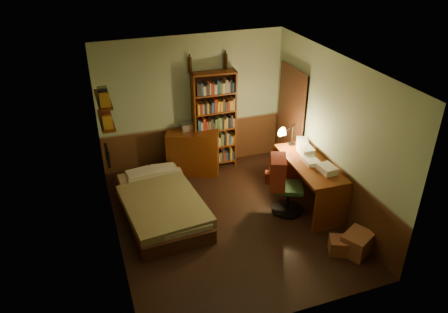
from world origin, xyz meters
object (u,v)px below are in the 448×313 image
object	(u,v)px
bookshelf	(215,121)
cardboard_box_b	(341,246)
bed	(161,197)
desk	(308,184)
mini_stereo	(187,126)
desk_lamp	(293,131)
dresser	(193,152)
cardboard_box_a	(357,243)
office_chair	(289,183)

from	to	relation	value
bookshelf	cardboard_box_b	xyz separation A→B (m)	(0.93, -3.07, -0.85)
bed	desk	size ratio (longest dim) A/B	1.37
mini_stereo	desk_lamp	xyz separation A→B (m)	(1.60, -1.15, 0.17)
dresser	bookshelf	bearing A→B (deg)	32.19
cardboard_box_a	office_chair	bearing A→B (deg)	111.21
bed	cardboard_box_b	world-z (taller)	bed
desk_lamp	cardboard_box_b	bearing A→B (deg)	-79.21
mini_stereo	cardboard_box_b	xyz separation A→B (m)	(1.46, -3.11, -0.80)
desk	cardboard_box_b	world-z (taller)	desk
mini_stereo	desk_lamp	size ratio (longest dim) A/B	0.45
bed	dresser	bearing A→B (deg)	49.52
bed	desk_lamp	world-z (taller)	desk_lamp
dresser	cardboard_box_b	distance (m)	3.31
mini_stereo	cardboard_box_a	bearing A→B (deg)	-66.09
bookshelf	bed	bearing A→B (deg)	-133.17
bed	dresser	distance (m)	1.45
bed	desk_lamp	size ratio (longest dim) A/B	3.96
bookshelf	desk_lamp	xyz separation A→B (m)	(1.07, -1.11, 0.13)
bed	bookshelf	distance (m)	1.94
office_chair	cardboard_box_a	world-z (taller)	office_chair
dresser	cardboard_box_a	bearing A→B (deg)	-40.19
dresser	desk_lamp	distance (m)	1.96
desk	cardboard_box_a	world-z (taller)	desk
mini_stereo	office_chair	world-z (taller)	office_chair
bed	mini_stereo	xyz separation A→B (m)	(0.82, 1.26, 0.61)
desk	office_chair	world-z (taller)	office_chair
office_chair	bookshelf	bearing A→B (deg)	133.31
bookshelf	desk_lamp	distance (m)	1.54
office_chair	cardboard_box_a	bearing A→B (deg)	-44.87
cardboard_box_a	cardboard_box_b	size ratio (longest dim) A/B	1.30
bed	office_chair	world-z (taller)	office_chair
bed	cardboard_box_b	xyz separation A→B (m)	(2.28, -1.84, -0.19)
desk	desk_lamp	size ratio (longest dim) A/B	2.90
dresser	cardboard_box_b	bearing A→B (deg)	-43.00
dresser	cardboard_box_a	xyz separation A→B (m)	(1.62, -3.06, -0.27)
office_chair	desk_lamp	bearing A→B (deg)	85.62
bookshelf	cardboard_box_a	size ratio (longest dim) A/B	4.44
cardboard_box_a	desk_lamp	bearing A→B (deg)	92.30
cardboard_box_a	bed	bearing A→B (deg)	142.52
cardboard_box_a	cardboard_box_b	world-z (taller)	cardboard_box_a
dresser	cardboard_box_a	size ratio (longest dim) A/B	2.22
desk	office_chair	size ratio (longest dim) A/B	1.39
dresser	desk	xyz separation A→B (m)	(1.53, -1.71, -0.02)
desk	bed	bearing A→B (deg)	169.13
dresser	mini_stereo	distance (m)	0.51
bookshelf	office_chair	distance (m)	2.03
desk	cardboard_box_b	distance (m)	1.31
bookshelf	office_chair	bearing A→B (deg)	-65.88
desk	desk_lamp	bearing A→B (deg)	91.73
bookshelf	desk	world-z (taller)	bookshelf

